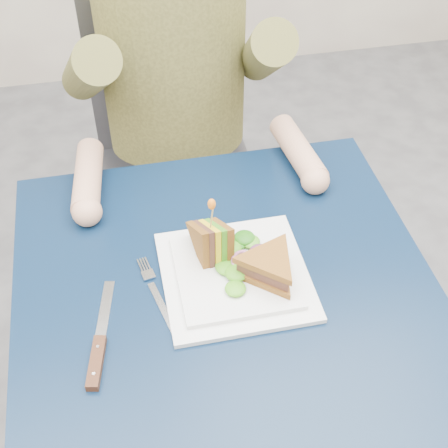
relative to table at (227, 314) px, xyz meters
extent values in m
cube|color=black|center=(0.00, 0.00, 0.06)|extent=(0.75, 0.75, 0.03)
cylinder|color=#595B5E|center=(-0.32, 0.32, -0.30)|extent=(0.04, 0.04, 0.70)
cylinder|color=#595B5E|center=(0.32, 0.32, -0.30)|extent=(0.04, 0.04, 0.70)
cube|color=#47474C|center=(0.00, 0.63, -0.20)|extent=(0.42, 0.40, 0.04)
cube|color=#47474C|center=(0.00, 0.81, 0.05)|extent=(0.42, 0.03, 0.46)
cylinder|color=#47474C|center=(-0.18, 0.46, -0.44)|extent=(0.02, 0.02, 0.43)
cylinder|color=#47474C|center=(0.18, 0.46, -0.44)|extent=(0.02, 0.02, 0.43)
cylinder|color=#47474C|center=(-0.18, 0.80, -0.44)|extent=(0.02, 0.02, 0.43)
cylinder|color=#47474C|center=(0.18, 0.80, -0.44)|extent=(0.02, 0.02, 0.43)
cylinder|color=brown|center=(0.00, 0.61, 0.22)|extent=(0.34, 0.34, 0.52)
cylinder|color=brown|center=(-0.20, 0.52, 0.23)|extent=(0.15, 0.39, 0.31)
cylinder|color=tan|center=(-0.23, 0.32, 0.11)|extent=(0.08, 0.20, 0.06)
sphere|color=tan|center=(-0.23, 0.22, 0.11)|extent=(0.06, 0.06, 0.06)
cylinder|color=brown|center=(0.20, 0.52, 0.23)|extent=(0.15, 0.39, 0.31)
cylinder|color=tan|center=(0.23, 0.32, 0.11)|extent=(0.08, 0.20, 0.06)
sphere|color=tan|center=(0.23, 0.22, 0.11)|extent=(0.06, 0.06, 0.06)
cube|color=white|center=(0.02, 0.02, 0.08)|extent=(0.26, 0.26, 0.01)
cube|color=white|center=(0.02, 0.02, 0.09)|extent=(0.21, 0.21, 0.01)
cube|color=silver|center=(-0.12, -0.02, 0.08)|extent=(0.04, 0.12, 0.00)
cube|color=silver|center=(-0.13, 0.05, 0.08)|extent=(0.03, 0.03, 0.00)
cube|color=silver|center=(-0.15, 0.08, 0.08)|extent=(0.01, 0.03, 0.00)
cube|color=silver|center=(-0.14, 0.08, 0.08)|extent=(0.01, 0.03, 0.00)
cube|color=silver|center=(-0.14, 0.08, 0.08)|extent=(0.01, 0.03, 0.00)
cube|color=silver|center=(-0.13, 0.08, 0.08)|extent=(0.01, 0.03, 0.00)
cube|color=silver|center=(-0.22, -0.01, 0.08)|extent=(0.05, 0.14, 0.00)
cube|color=black|center=(-0.24, -0.12, 0.09)|extent=(0.04, 0.10, 0.01)
cylinder|color=silver|center=(-0.23, -0.09, 0.09)|extent=(0.01, 0.01, 0.00)
cylinder|color=silver|center=(-0.24, -0.14, 0.09)|extent=(0.01, 0.01, 0.00)
cylinder|color=tan|center=(-0.01, 0.06, 0.20)|extent=(0.01, 0.01, 0.06)
ellipsoid|color=orange|center=(-0.01, 0.06, 0.23)|extent=(0.01, 0.01, 0.02)
torus|color=#9E4C7A|center=(0.03, 0.02, 0.11)|extent=(0.04, 0.04, 0.02)
camera|label=1|loc=(-0.15, -0.70, 0.94)|focal=50.00mm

